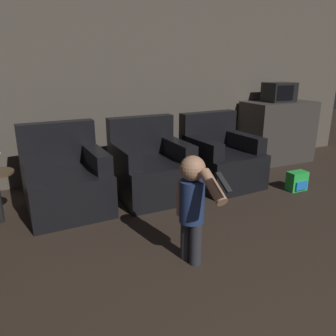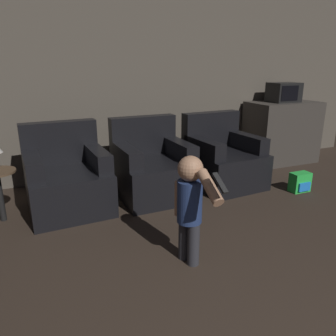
{
  "view_description": "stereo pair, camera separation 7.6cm",
  "coord_description": "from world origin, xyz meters",
  "px_view_note": "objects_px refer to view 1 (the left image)",
  "views": [
    {
      "loc": [
        -1.19,
        0.12,
        1.51
      ],
      "look_at": [
        0.04,
        2.82,
        0.57
      ],
      "focal_mm": 35.0,
      "sensor_mm": 36.0,
      "label": 1
    },
    {
      "loc": [
        -1.12,
        0.09,
        1.51
      ],
      "look_at": [
        0.04,
        2.82,
        0.57
      ],
      "focal_mm": 35.0,
      "sensor_mm": 36.0,
      "label": 2
    }
  ],
  "objects_px": {
    "armchair_left": "(66,181)",
    "armchair_right": "(220,160)",
    "armchair_middle": "(151,169)",
    "person_toddler": "(192,202)",
    "microwave": "(279,92)",
    "toy_backpack": "(297,181)"
  },
  "relations": [
    {
      "from": "person_toddler",
      "to": "microwave",
      "type": "relative_size",
      "value": 1.96
    },
    {
      "from": "armchair_left",
      "to": "armchair_right",
      "type": "xyz_separation_m",
      "value": [
        1.95,
        -0.0,
        0.0
      ]
    },
    {
      "from": "armchair_middle",
      "to": "armchair_right",
      "type": "distance_m",
      "value": 0.97
    },
    {
      "from": "toy_backpack",
      "to": "microwave",
      "type": "bearing_deg",
      "value": 61.03
    },
    {
      "from": "armchair_left",
      "to": "toy_backpack",
      "type": "height_order",
      "value": "armchair_left"
    },
    {
      "from": "armchair_left",
      "to": "person_toddler",
      "type": "relative_size",
      "value": 1.04
    },
    {
      "from": "armchair_middle",
      "to": "person_toddler",
      "type": "relative_size",
      "value": 1.04
    },
    {
      "from": "person_toddler",
      "to": "toy_backpack",
      "type": "height_order",
      "value": "person_toddler"
    },
    {
      "from": "person_toddler",
      "to": "armchair_right",
      "type": "bearing_deg",
      "value": -54.84
    },
    {
      "from": "toy_backpack",
      "to": "armchair_middle",
      "type": "bearing_deg",
      "value": 160.52
    },
    {
      "from": "armchair_right",
      "to": "microwave",
      "type": "relative_size",
      "value": 2.04
    },
    {
      "from": "microwave",
      "to": "armchair_middle",
      "type": "bearing_deg",
      "value": -166.82
    },
    {
      "from": "armchair_left",
      "to": "microwave",
      "type": "height_order",
      "value": "microwave"
    },
    {
      "from": "armchair_middle",
      "to": "microwave",
      "type": "xyz_separation_m",
      "value": [
        2.37,
        0.55,
        0.78
      ]
    },
    {
      "from": "armchair_right",
      "to": "microwave",
      "type": "bearing_deg",
      "value": 17.41
    },
    {
      "from": "armchair_right",
      "to": "person_toddler",
      "type": "distance_m",
      "value": 1.88
    },
    {
      "from": "armchair_left",
      "to": "armchair_middle",
      "type": "xyz_separation_m",
      "value": [
        0.98,
        0.0,
        0.0
      ]
    },
    {
      "from": "armchair_middle",
      "to": "person_toddler",
      "type": "height_order",
      "value": "armchair_middle"
    },
    {
      "from": "armchair_right",
      "to": "toy_backpack",
      "type": "height_order",
      "value": "armchair_right"
    },
    {
      "from": "armchair_middle",
      "to": "armchair_right",
      "type": "relative_size",
      "value": 1.0
    },
    {
      "from": "armchair_middle",
      "to": "toy_backpack",
      "type": "bearing_deg",
      "value": -21.09
    },
    {
      "from": "toy_backpack",
      "to": "microwave",
      "type": "distance_m",
      "value": 1.65
    }
  ]
}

